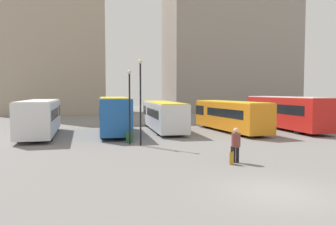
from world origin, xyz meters
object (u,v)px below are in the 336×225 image
Objects in this scene: bus_3 at (230,115)px; suitcase at (231,158)px; bus_1 at (114,114)px; bus_2 at (163,115)px; trash_bin at (129,137)px; bus_0 at (40,117)px; traveler at (236,142)px; bus_4 at (284,111)px; lamp_post_1 at (130,100)px; lamp_post_0 at (140,95)px.

bus_3 is 11.72× the size of suitcase.
suitcase is (5.63, -13.96, -1.45)m from bus_1.
bus_2 reaches higher than trash_bin.
traveler is (12.25, -13.31, -0.57)m from bus_0.
bus_0 is 0.87× the size of bus_4.
bus_4 is 14.73× the size of trash_bin.
lamp_post_1 is (0.95, -6.43, 1.37)m from bus_1.
bus_1 is at bearing 99.85° from trash_bin.
bus_0 is at bearing 59.60° from suitcase.
bus_4 reaches higher than bus_2.
lamp_post_1 is at bearing -92.02° from trash_bin.
bus_2 is at bearing 64.74° from lamp_post_1.
traveler is at bearing -175.82° from bus_2.
bus_1 is 5.15m from bus_2.
lamp_post_0 is (-4.34, 6.63, 2.41)m from traveler.
trash_bin is (-16.17, -6.20, -1.38)m from bus_4.
suitcase is at bearing -177.30° from bus_2.
trash_bin is at bearing 47.78° from suitcase.
lamp_post_1 reaches higher than suitcase.
bus_2 is 6.25× the size of traveler.
traveler is at bearing -28.94° from suitcase.
traveler is (6.01, -13.61, -0.68)m from bus_1.
bus_1 is 1.89× the size of lamp_post_1.
bus_3 is at bearing -1.68° from traveler.
bus_2 is at bearing 21.53° from suitcase.
lamp_post_0 is 3.44m from trash_bin.
lamp_post_0 reaches higher than suitcase.
trash_bin is at bearing 50.83° from traveler.
bus_1 is at bearing 40.57° from suitcase.
suitcase is 9.31m from lamp_post_1.
bus_2 is 6.46m from bus_3.
bus_2 is (4.83, 1.79, -0.25)m from bus_1.
bus_0 is 9.56m from lamp_post_1.
bus_2 is 1.04× the size of bus_3.
bus_4 is at bearing -95.87° from bus_2.
bus_4 is 17.31m from lamp_post_0.
bus_4 is 2.36× the size of lamp_post_1.
bus_2 is at bearing 84.14° from bus_4.
trash_bin is at bearing 87.98° from lamp_post_1.
lamp_post_0 is (7.91, -6.68, 1.84)m from bus_0.
traveler is 1.95× the size of suitcase.
bus_2 is 1.93× the size of lamp_post_0.
bus_2 is 9.53m from lamp_post_0.
bus_0 is at bearing 143.60° from trash_bin.
traveler is at bearing -56.78° from lamp_post_0.
traveler is at bearing -157.01° from bus_1.
bus_1 is at bearing 110.11° from bus_2.
lamp_post_0 is (-3.16, -8.77, 1.98)m from bus_2.
bus_1 is 0.90× the size of bus_3.
lamp_post_1 is (-5.06, 7.19, 2.05)m from traveler.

